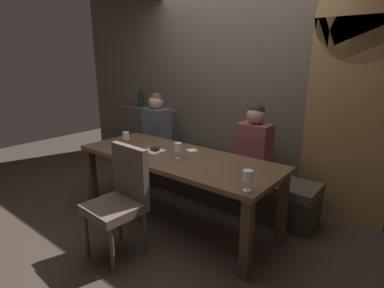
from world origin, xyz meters
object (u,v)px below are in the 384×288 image
Objects in this scene: fork_on_table at (148,148)px; banquette_bench at (214,181)px; chair_near_side at (121,195)px; wine_bottle_dark_red at (141,99)px; wine_glass_end_right at (178,147)px; diner_redhead at (157,123)px; diner_bearded at (254,141)px; wine_glass_far_right at (126,136)px; dining_table at (177,163)px; wine_glass_end_left at (248,176)px; dessert_plate at (155,150)px.

banquette_bench is at bearing 58.42° from fork_on_table.
wine_bottle_dark_red is (-1.68, 1.78, 0.51)m from chair_near_side.
wine_glass_end_right is (0.10, 0.65, 0.30)m from chair_near_side.
diner_bearded is at bearing -0.65° from diner_redhead.
wine_glass_far_right is 0.29m from fork_on_table.
diner_bearded is at bearing 54.11° from dining_table.
banquette_bench is at bearing -178.61° from diner_bearded.
wine_glass_end_left is at bearing -64.99° from diner_bearded.
diner_redhead is 1.36m from wine_glass_end_right.
wine_glass_end_left is at bearing -45.61° from banquette_bench.
wine_glass_far_right is at bearing -130.40° from banquette_bench.
wine_bottle_dark_red reaches higher than wine_glass_end_right.
banquette_bench is at bearing 49.60° from wine_glass_far_right.
banquette_bench is 3.11× the size of diner_redhead.
diner_bearded is 2.25m from wine_bottle_dark_red.
chair_near_side reaches higher than wine_glass_end_right.
wine_bottle_dark_red is 1.69m from fork_on_table.
wine_bottle_dark_red is 1.83m from dessert_plate.
chair_near_side is at bearing -90.51° from banquette_bench.
diner_redhead is at bearing 179.35° from diner_bearded.
dessert_plate is at bearing -15.67° from fork_on_table.
wine_glass_end_left reaches higher than dining_table.
dessert_plate is at bearing -171.16° from dining_table.
wine_glass_end_right reaches higher than dessert_plate.
diner_redhead reaches higher than wine_glass_end_left.
wine_glass_end_right is 0.52m from fork_on_table.
chair_near_side is at bearing -68.74° from dessert_plate.
dessert_plate is (-0.79, -0.76, -0.07)m from diner_bearded.
diner_redhead is (-1.00, 1.45, 0.27)m from chair_near_side.
dessert_plate is (-1.27, 0.27, -0.10)m from wine_glass_end_left.
wine_glass_end_left is at bearing -13.24° from fork_on_table.
diner_bearded is 4.67× the size of fork_on_table.
chair_near_side is at bearing -46.61° from wine_bottle_dark_red.
wine_bottle_dark_red is 2.12m from wine_glass_end_right.
diner_redhead is 1.01× the size of diner_bearded.
banquette_bench is 15.24× the size of wine_glass_end_right.
chair_near_side is 0.75m from dessert_plate.
wine_glass_end_right is (0.08, -0.77, 0.63)m from banquette_bench.
dessert_plate reaches higher than fork_on_table.
dessert_plate is at bearing -110.41° from banquette_bench.
wine_glass_end_left is at bearing -15.27° from wine_glass_end_right.
fork_on_table is at bearing 167.54° from wine_glass_end_left.
diner_redhead is 2.47× the size of wine_bottle_dark_red.
chair_near_side is 5.98× the size of wine_glass_far_right.
dining_table is at bearing 162.31° from wine_glass_end_left.
diner_bearded is 1.18m from fork_on_table.
diner_redhead is at bearing 124.64° from chair_near_side.
banquette_bench is 15.24× the size of wine_glass_far_right.
fork_on_table reaches higher than banquette_bench.
wine_bottle_dark_red is (-2.21, 0.35, 0.25)m from diner_bearded.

